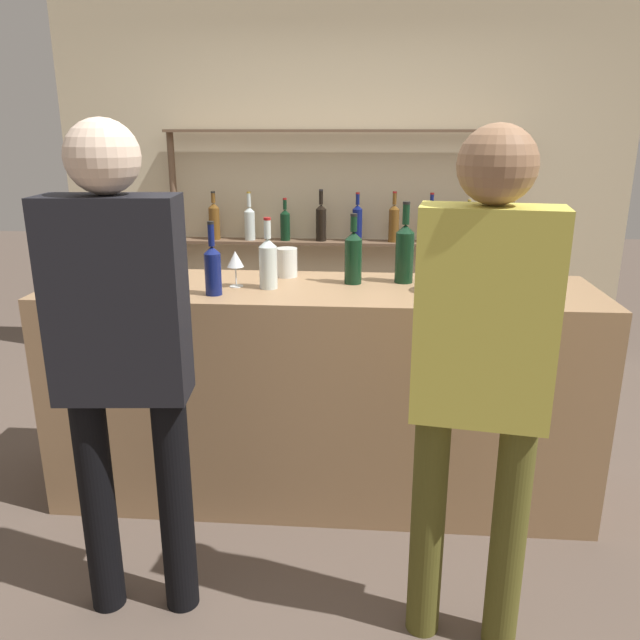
{
  "coord_description": "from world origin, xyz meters",
  "views": [
    {
      "loc": [
        0.23,
        -2.82,
        1.78
      ],
      "look_at": [
        0.0,
        0.0,
        0.91
      ],
      "focal_mm": 35.0,
      "sensor_mm": 36.0,
      "label": 1
    }
  ],
  "objects_px": {
    "counter_bottle_0": "(353,256)",
    "counter_bottle_4": "(71,258)",
    "counter_bottle_2": "(213,268)",
    "counter_bottle_3": "(405,252)",
    "cork_jar": "(287,263)",
    "ice_bucket": "(459,272)",
    "customer_left": "(121,343)",
    "customer_right": "(481,361)",
    "counter_bottle_1": "(268,262)",
    "wine_glass": "(235,260)"
  },
  "relations": [
    {
      "from": "counter_bottle_0",
      "to": "counter_bottle_4",
      "type": "relative_size",
      "value": 0.95
    },
    {
      "from": "counter_bottle_2",
      "to": "counter_bottle_3",
      "type": "relative_size",
      "value": 0.85
    },
    {
      "from": "counter_bottle_0",
      "to": "cork_jar",
      "type": "bearing_deg",
      "value": 160.2
    },
    {
      "from": "counter_bottle_3",
      "to": "ice_bucket",
      "type": "xyz_separation_m",
      "value": [
        0.23,
        -0.19,
        -0.05
      ]
    },
    {
      "from": "counter_bottle_0",
      "to": "customer_left",
      "type": "xyz_separation_m",
      "value": [
        -0.77,
        -0.95,
        -0.13
      ]
    },
    {
      "from": "counter_bottle_4",
      "to": "counter_bottle_3",
      "type": "bearing_deg",
      "value": 8.22
    },
    {
      "from": "counter_bottle_0",
      "to": "ice_bucket",
      "type": "xyz_separation_m",
      "value": [
        0.48,
        -0.15,
        -0.03
      ]
    },
    {
      "from": "counter_bottle_2",
      "to": "customer_right",
      "type": "relative_size",
      "value": 0.18
    },
    {
      "from": "counter_bottle_1",
      "to": "counter_bottle_4",
      "type": "xyz_separation_m",
      "value": [
        -0.91,
        -0.06,
        0.02
      ]
    },
    {
      "from": "counter_bottle_4",
      "to": "cork_jar",
      "type": "distance_m",
      "value": 1.01
    },
    {
      "from": "counter_bottle_2",
      "to": "counter_bottle_3",
      "type": "xyz_separation_m",
      "value": [
        0.85,
        0.3,
        0.03
      ]
    },
    {
      "from": "cork_jar",
      "to": "customer_left",
      "type": "height_order",
      "value": "customer_left"
    },
    {
      "from": "customer_left",
      "to": "counter_bottle_3",
      "type": "bearing_deg",
      "value": -50.47
    },
    {
      "from": "wine_glass",
      "to": "cork_jar",
      "type": "bearing_deg",
      "value": 47.47
    },
    {
      "from": "counter_bottle_1",
      "to": "wine_glass",
      "type": "relative_size",
      "value": 1.94
    },
    {
      "from": "counter_bottle_2",
      "to": "customer_left",
      "type": "distance_m",
      "value": 0.71
    },
    {
      "from": "counter_bottle_3",
      "to": "counter_bottle_4",
      "type": "bearing_deg",
      "value": -171.78
    },
    {
      "from": "counter_bottle_3",
      "to": "customer_right",
      "type": "bearing_deg",
      "value": -79.31
    },
    {
      "from": "customer_left",
      "to": "counter_bottle_0",
      "type": "bearing_deg",
      "value": -43.87
    },
    {
      "from": "counter_bottle_2",
      "to": "customer_left",
      "type": "relative_size",
      "value": 0.18
    },
    {
      "from": "ice_bucket",
      "to": "customer_right",
      "type": "relative_size",
      "value": 0.11
    },
    {
      "from": "counter_bottle_4",
      "to": "wine_glass",
      "type": "relative_size",
      "value": 2.08
    },
    {
      "from": "customer_left",
      "to": "customer_right",
      "type": "xyz_separation_m",
      "value": [
        1.21,
        -0.06,
        -0.0
      ]
    },
    {
      "from": "counter_bottle_2",
      "to": "customer_left",
      "type": "bearing_deg",
      "value": -102.85
    },
    {
      "from": "ice_bucket",
      "to": "customer_right",
      "type": "xyz_separation_m",
      "value": [
        -0.04,
        -0.86,
        -0.1
      ]
    },
    {
      "from": "ice_bucket",
      "to": "customer_right",
      "type": "distance_m",
      "value": 0.86
    },
    {
      "from": "counter_bottle_0",
      "to": "counter_bottle_3",
      "type": "xyz_separation_m",
      "value": [
        0.24,
        0.04,
        0.02
      ]
    },
    {
      "from": "wine_glass",
      "to": "counter_bottle_1",
      "type": "bearing_deg",
      "value": -5.99
    },
    {
      "from": "counter_bottle_0",
      "to": "customer_right",
      "type": "height_order",
      "value": "customer_right"
    },
    {
      "from": "counter_bottle_2",
      "to": "customer_left",
      "type": "xyz_separation_m",
      "value": [
        -0.16,
        -0.68,
        -0.12
      ]
    },
    {
      "from": "counter_bottle_1",
      "to": "ice_bucket",
      "type": "xyz_separation_m",
      "value": [
        0.86,
        -0.02,
        -0.03
      ]
    },
    {
      "from": "counter_bottle_4",
      "to": "wine_glass",
      "type": "bearing_deg",
      "value": 5.52
    },
    {
      "from": "counter_bottle_3",
      "to": "wine_glass",
      "type": "relative_size",
      "value": 2.28
    },
    {
      "from": "counter_bottle_1",
      "to": "counter_bottle_2",
      "type": "bearing_deg",
      "value": -148.55
    },
    {
      "from": "ice_bucket",
      "to": "customer_right",
      "type": "height_order",
      "value": "customer_right"
    },
    {
      "from": "customer_left",
      "to": "ice_bucket",
      "type": "bearing_deg",
      "value": -62.2
    },
    {
      "from": "counter_bottle_0",
      "to": "counter_bottle_1",
      "type": "distance_m",
      "value": 0.41
    },
    {
      "from": "counter_bottle_3",
      "to": "wine_glass",
      "type": "bearing_deg",
      "value": -169.23
    },
    {
      "from": "wine_glass",
      "to": "counter_bottle_4",
      "type": "bearing_deg",
      "value": -174.48
    },
    {
      "from": "wine_glass",
      "to": "ice_bucket",
      "type": "relative_size",
      "value": 0.86
    },
    {
      "from": "counter_bottle_2",
      "to": "cork_jar",
      "type": "bearing_deg",
      "value": 53.97
    },
    {
      "from": "counter_bottle_2",
      "to": "customer_right",
      "type": "xyz_separation_m",
      "value": [
        1.05,
        -0.74,
        -0.12
      ]
    },
    {
      "from": "counter_bottle_0",
      "to": "wine_glass",
      "type": "distance_m",
      "value": 0.55
    },
    {
      "from": "counter_bottle_4",
      "to": "customer_left",
      "type": "distance_m",
      "value": 0.94
    },
    {
      "from": "counter_bottle_3",
      "to": "ice_bucket",
      "type": "relative_size",
      "value": 1.97
    },
    {
      "from": "counter_bottle_3",
      "to": "counter_bottle_4",
      "type": "height_order",
      "value": "counter_bottle_3"
    },
    {
      "from": "counter_bottle_0",
      "to": "wine_glass",
      "type": "xyz_separation_m",
      "value": [
        -0.54,
        -0.11,
        -0.01
      ]
    },
    {
      "from": "counter_bottle_0",
      "to": "cork_jar",
      "type": "distance_m",
      "value": 0.36
    },
    {
      "from": "counter_bottle_3",
      "to": "customer_right",
      "type": "relative_size",
      "value": 0.21
    },
    {
      "from": "counter_bottle_4",
      "to": "cork_jar",
      "type": "bearing_deg",
      "value": 17.38
    }
  ]
}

